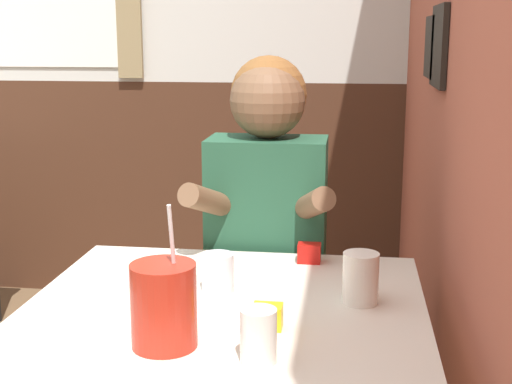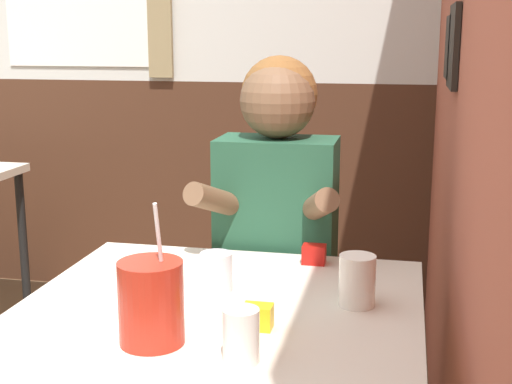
% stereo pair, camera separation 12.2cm
% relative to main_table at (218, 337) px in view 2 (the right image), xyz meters
% --- Properties ---
extents(brick_wall_right, '(0.08, 4.29, 2.70)m').
position_rel_main_table_xyz_m(brick_wall_right, '(0.55, 0.82, 0.68)').
color(brick_wall_right, '#9E4C38').
rests_on(brick_wall_right, ground_plane).
extents(back_wall, '(5.84, 0.09, 2.70)m').
position_rel_main_table_xyz_m(back_wall, '(-0.92, 1.99, 0.69)').
color(back_wall, silver).
rests_on(back_wall, ground_plane).
extents(main_table, '(0.89, 0.84, 0.74)m').
position_rel_main_table_xyz_m(main_table, '(0.00, 0.00, 0.00)').
color(main_table, beige).
rests_on(main_table, ground_plane).
extents(person_seated, '(0.42, 0.41, 1.27)m').
position_rel_main_table_xyz_m(person_seated, '(0.03, 0.55, 0.01)').
color(person_seated, '#235138').
rests_on(person_seated, ground_plane).
extents(cocktail_pitcher, '(0.13, 0.13, 0.28)m').
position_rel_main_table_xyz_m(cocktail_pitcher, '(-0.08, -0.21, 0.15)').
color(cocktail_pitcher, '#B22819').
rests_on(cocktail_pitcher, main_table).
extents(glass_near_pitcher, '(0.08, 0.08, 0.09)m').
position_rel_main_table_xyz_m(glass_near_pitcher, '(-0.03, 0.10, 0.12)').
color(glass_near_pitcher, silver).
rests_on(glass_near_pitcher, main_table).
extents(glass_center, '(0.07, 0.07, 0.10)m').
position_rel_main_table_xyz_m(glass_center, '(0.11, -0.25, 0.12)').
color(glass_center, silver).
rests_on(glass_center, main_table).
extents(glass_far_side, '(0.08, 0.08, 0.11)m').
position_rel_main_table_xyz_m(glass_far_side, '(0.30, 0.07, 0.13)').
color(glass_far_side, silver).
rests_on(glass_far_side, main_table).
extents(condiment_ketchup, '(0.06, 0.04, 0.05)m').
position_rel_main_table_xyz_m(condiment_ketchup, '(0.17, 0.35, 0.10)').
color(condiment_ketchup, '#B7140F').
rests_on(condiment_ketchup, main_table).
extents(condiment_mustard, '(0.06, 0.04, 0.05)m').
position_rel_main_table_xyz_m(condiment_mustard, '(0.11, -0.10, 0.10)').
color(condiment_mustard, yellow).
rests_on(condiment_mustard, main_table).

